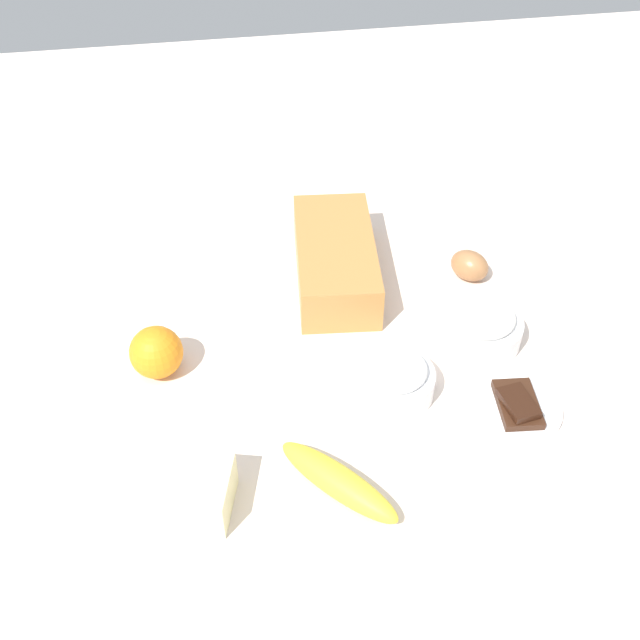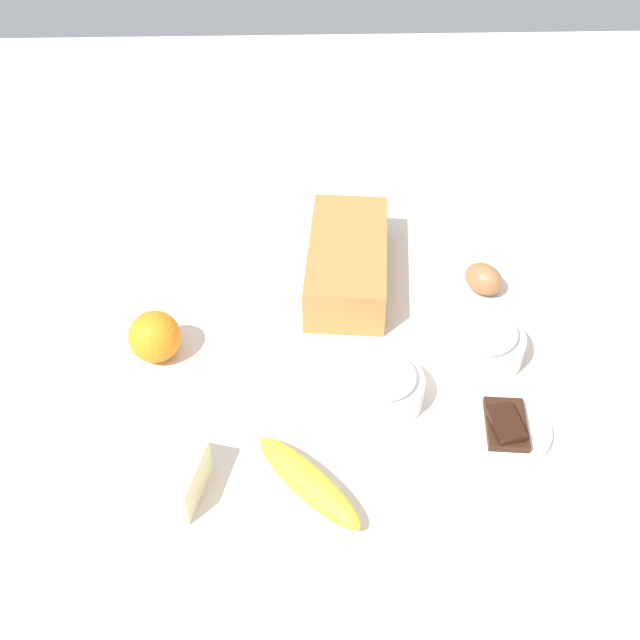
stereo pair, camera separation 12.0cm
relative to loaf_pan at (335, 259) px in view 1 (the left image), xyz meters
The scene contains 9 objects.
ground_plane 0.16m from the loaf_pan, 19.22° to the right, with size 2.40×2.40×0.02m, color beige.
loaf_pan is the anchor object (origin of this frame).
flour_bowl 0.27m from the loaf_pan, 45.48° to the left, with size 0.13×0.13×0.07m.
sugar_bowl 0.28m from the loaf_pan, ahead, with size 0.12×0.12×0.07m.
banana 0.44m from the loaf_pan, ahead, with size 0.19×0.04×0.04m, color yellow.
orange_fruit 0.35m from the loaf_pan, 59.86° to the right, with size 0.08×0.08×0.08m, color orange.
butter_block 0.50m from the loaf_pan, 29.62° to the right, with size 0.09×0.06×0.06m, color #F4EDB2.
egg_near_butter 0.23m from the loaf_pan, 80.95° to the left, with size 0.05×0.05×0.07m, color #9E6A40.
chocolate_plate 0.40m from the loaf_pan, 30.62° to the left, with size 0.13×0.13×0.03m.
Camera 1 is at (0.87, -0.15, 0.85)m, focal length 43.35 mm.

